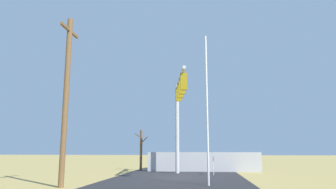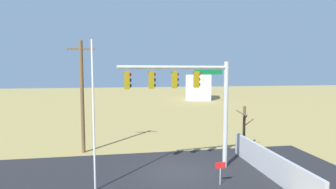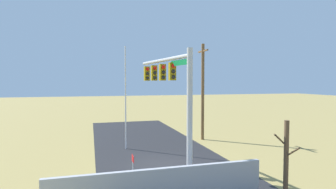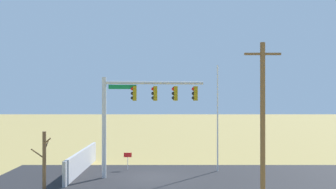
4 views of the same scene
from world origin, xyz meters
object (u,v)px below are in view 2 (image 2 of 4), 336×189
object	(u,v)px
bare_tree	(244,127)
utility_pole	(82,95)
signal_mast	(193,92)
open_sign	(220,168)
distant_building	(199,87)
flagpole	(94,117)

from	to	relation	value
bare_tree	utility_pole	bearing A→B (deg)	173.60
signal_mast	open_sign	bearing A→B (deg)	-68.24
distant_building	signal_mast	bearing A→B (deg)	-178.84
signal_mast	utility_pole	xyz separation A→B (m)	(-6.90, 4.86, -0.50)
bare_tree	open_sign	world-z (taller)	bare_tree
flagpole	distant_building	bearing A→B (deg)	67.37
bare_tree	open_sign	size ratio (longest dim) A/B	2.71
signal_mast	bare_tree	world-z (taller)	signal_mast
flagpole	distant_building	xyz separation A→B (m)	(17.12, 41.06, -1.24)
open_sign	distant_building	world-z (taller)	distant_building
signal_mast	flagpole	distance (m)	5.84
signal_mast	flagpole	size ratio (longest dim) A/B	0.89
bare_tree	distant_building	distance (m)	36.37
bare_tree	distant_building	bearing A→B (deg)	79.30
flagpole	signal_mast	bearing A→B (deg)	18.15
utility_pole	distant_building	xyz separation A→B (m)	(18.55, 34.41, -1.71)
flagpole	bare_tree	bearing A→B (deg)	27.22
flagpole	distant_building	distance (m)	44.51
flagpole	utility_pole	xyz separation A→B (m)	(-1.43, 6.66, 0.47)
signal_mast	bare_tree	size ratio (longest dim) A/B	2.01
open_sign	distant_building	xyz separation A→B (m)	(10.75, 41.51, 1.58)
open_sign	utility_pole	bearing A→B (deg)	137.68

